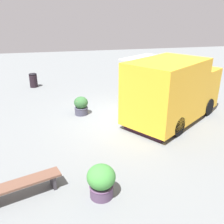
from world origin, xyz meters
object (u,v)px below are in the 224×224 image
Objects in this scene: planter_flowering_near at (81,106)px; trash_bin at (33,80)px; planter_flowering_far at (101,181)px; food_truck at (173,92)px; plaza_bench at (22,185)px.

trash_bin is (-2.34, 5.01, 0.02)m from planter_flowering_near.
trash_bin is (-2.23, 10.46, -0.03)m from planter_flowering_far.
food_truck is 6.09× the size of planter_flowering_near.
food_truck is at bearing -47.11° from trash_bin.
food_truck reaches higher than plaza_bench.
trash_bin is at bearing 132.89° from food_truck.
food_truck is 5.83× the size of trash_bin.
plaza_bench is (-1.89, 0.41, -0.12)m from planter_flowering_far.
planter_flowering_far is at bearing -91.21° from planter_flowering_near.
planter_flowering_far is 1.02× the size of trash_bin.
planter_flowering_far is (-0.12, -5.45, 0.05)m from planter_flowering_near.
trash_bin reaches higher than plaza_bench.
food_truck is 5.55m from planter_flowering_far.
plaza_bench is at bearing -88.07° from trash_bin.
planter_flowering_near is 0.96× the size of trash_bin.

